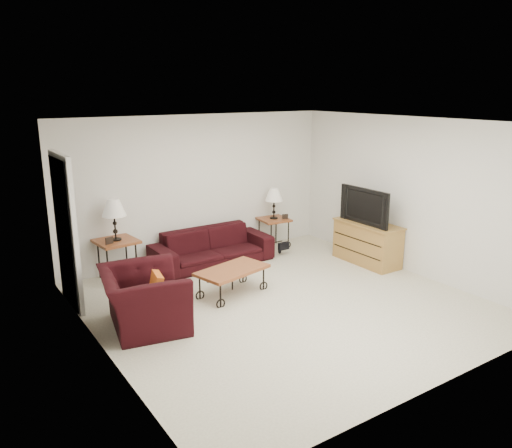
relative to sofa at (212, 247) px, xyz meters
The scene contains 20 objects.
ground 2.04m from the sofa, 89.35° to the right, with size 5.00×5.00×0.00m, color beige.
wall_back 1.06m from the sofa, 87.25° to the left, with size 5.00×0.02×2.50m, color silver.
wall_front 4.62m from the sofa, 89.71° to the right, with size 5.00×0.02×2.50m, color silver.
wall_left 3.33m from the sofa, 140.80° to the right, with size 0.02×5.00×2.50m, color silver.
wall_right 3.37m from the sofa, 38.68° to the right, with size 0.02×5.00×2.50m, color silver.
ceiling 2.99m from the sofa, 89.35° to the right, with size 5.00×5.00×0.00m, color white.
doorway 2.58m from the sofa, behind, with size 0.08×0.94×2.04m, color black.
sofa is the anchor object (origin of this frame).
side_table_left 1.59m from the sofa, behind, with size 0.59×0.59×0.65m, color brown.
side_table_right 1.43m from the sofa, ahead, with size 0.52×0.52×0.57m, color brown.
lamp_left 1.73m from the sofa, behind, with size 0.37×0.37×0.65m, color black, non-canonical shape.
lamp_right 1.53m from the sofa, ahead, with size 0.32×0.32×0.57m, color black, non-canonical shape.
photo_frame_left 1.78m from the sofa, behind, with size 0.13×0.02×0.11m, color black.
photo_frame_right 1.60m from the sofa, ahead, with size 0.11×0.02×0.09m, color black.
coffee_table 1.39m from the sofa, 106.56° to the right, with size 1.05×0.57×0.39m, color brown.
armchair 2.45m from the sofa, 139.14° to the right, with size 1.14×0.99×0.74m, color black.
throw_pillow 2.38m from the sofa, 135.86° to the right, with size 0.33×0.09×0.33m, color #D44E1B.
tv_stand 2.66m from the sofa, 32.01° to the right, with size 0.49×1.18×0.71m, color #B38842.
television 2.73m from the sofa, 32.24° to the right, with size 1.06×0.14×0.61m, color black.
backpack 1.31m from the sofa, ahead, with size 0.33×0.25×0.43m, color black.
Camera 1 is at (-3.96, -5.28, 2.92)m, focal length 35.69 mm.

